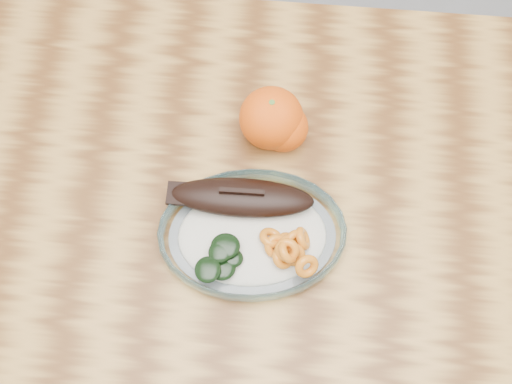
# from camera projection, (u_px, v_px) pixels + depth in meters

# --- Properties ---
(ground) EXTENTS (3.00, 3.00, 0.00)m
(ground) POSITION_uv_depth(u_px,v_px,m) (243.00, 332.00, 1.57)
(ground) COLOR slate
(ground) RESTS_ON ground
(dining_table) EXTENTS (1.20, 0.80, 0.75)m
(dining_table) POSITION_uv_depth(u_px,v_px,m) (236.00, 255.00, 0.97)
(dining_table) COLOR #5A3415
(dining_table) RESTS_ON ground
(plated_meal) EXTENTS (0.51, 0.51, 0.08)m
(plated_meal) POSITION_uv_depth(u_px,v_px,m) (252.00, 232.00, 0.86)
(plated_meal) COLOR white
(plated_meal) RESTS_ON dining_table
(orange_left) EXTENTS (0.09, 0.09, 0.09)m
(orange_left) POSITION_uv_depth(u_px,v_px,m) (271.00, 118.00, 0.90)
(orange_left) COLOR #E43904
(orange_left) RESTS_ON dining_table
(orange_right) EXTENTS (0.07, 0.07, 0.07)m
(orange_right) POSITION_uv_depth(u_px,v_px,m) (283.00, 127.00, 0.90)
(orange_right) COLOR #E43904
(orange_right) RESTS_ON dining_table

